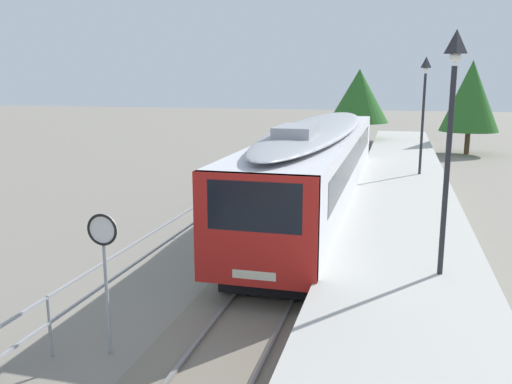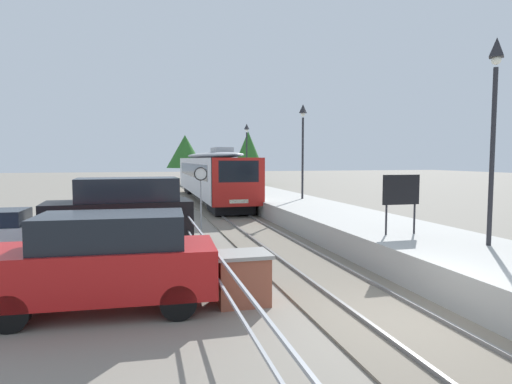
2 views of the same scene
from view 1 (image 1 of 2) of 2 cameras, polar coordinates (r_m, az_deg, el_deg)
ground_plane at (r=19.90m, az=-3.21°, el=-3.51°), size 160.00×160.00×0.00m
track_rails at (r=19.22m, az=5.36°, el=-3.99°), size 3.20×60.00×0.14m
commuter_train at (r=21.27m, az=6.60°, el=3.33°), size 2.82×19.89×3.74m
station_platform at (r=18.89m, az=15.17°, el=-3.33°), size 3.90×60.00×0.90m
platform_lamp_mid_platform at (r=12.41m, az=19.86°, el=8.29°), size 0.34×0.34×5.35m
platform_lamp_far_end at (r=26.18m, az=17.27°, el=9.88°), size 0.34×0.34×5.35m
speed_limit_sign at (r=10.54m, az=-15.73°, el=-5.79°), size 0.61×0.10×2.81m
carpark_fence at (r=11.21m, az=-20.96°, el=-11.69°), size 0.06×36.06×1.25m
tree_behind_carpark at (r=41.59m, az=21.64°, el=9.35°), size 4.08×4.08×6.59m
tree_behind_station_far at (r=41.28m, az=10.76°, el=9.88°), size 4.43×4.43×6.02m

